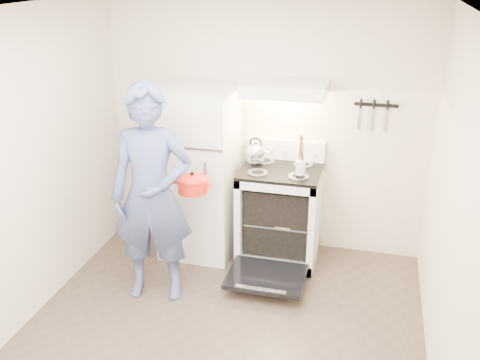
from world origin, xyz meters
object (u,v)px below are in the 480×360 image
(person, at_px, (152,196))
(refrigerator, at_px, (199,172))
(dutch_oven, at_px, (193,185))
(stove_body, at_px, (279,215))
(tea_kettle, at_px, (256,151))

(person, bearing_deg, refrigerator, 70.20)
(dutch_oven, bearing_deg, person, -134.93)
(person, bearing_deg, dutch_oven, 33.54)
(stove_body, bearing_deg, refrigerator, -178.23)
(stove_body, height_order, person, person)
(stove_body, height_order, dutch_oven, dutch_oven)
(stove_body, distance_m, dutch_oven, 1.05)
(stove_body, xyz_separation_m, dutch_oven, (-0.67, -0.63, 0.51))
(stove_body, xyz_separation_m, person, (-0.94, -0.90, 0.50))
(dutch_oven, bearing_deg, refrigerator, 103.16)
(tea_kettle, bearing_deg, person, -124.77)
(refrigerator, bearing_deg, person, -98.27)
(refrigerator, bearing_deg, tea_kettle, 10.08)
(stove_body, relative_size, person, 0.48)
(tea_kettle, distance_m, person, 1.18)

